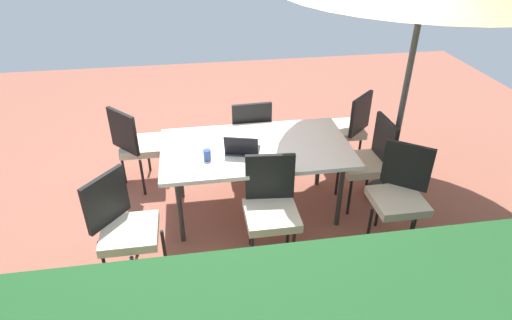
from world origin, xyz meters
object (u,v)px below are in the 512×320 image
object	(u,v)px
chair_west	(369,158)
cup	(207,155)
chair_southwest	(347,126)
chair_north	(271,205)
laptop	(242,149)
chair_northwest	(400,192)
chair_south	(250,133)
dining_table	(256,151)
chair_southeast	(137,143)
chair_northeast	(123,224)

from	to	relation	value
chair_west	cup	distance (m)	1.70
chair_southwest	chair_west	distance (m)	0.75
chair_north	laptop	size ratio (longest dim) A/B	2.62
chair_northwest	chair_southwest	xyz separation A→B (m)	(0.03, -1.37, 0.00)
chair_northwest	laptop	world-z (taller)	laptop
chair_west	chair_southwest	bearing A→B (deg)	175.86
laptop	chair_south	bearing A→B (deg)	-87.27
chair_west	dining_table	bearing A→B (deg)	-93.63
chair_south	chair_southeast	bearing A→B (deg)	-0.98
chair_north	chair_west	size ratio (longest dim) A/B	1.00
laptop	cup	size ratio (longest dim) A/B	3.42
chair_north	chair_west	bearing A→B (deg)	34.21
chair_southwest	laptop	distance (m)	1.62
chair_southeast	cup	size ratio (longest dim) A/B	8.95
dining_table	chair_southwest	world-z (taller)	chair_southwest
chair_north	chair_northwest	size ratio (longest dim) A/B	1.00
chair_northwest	cup	size ratio (longest dim) A/B	8.95
chair_northeast	cup	xyz separation A→B (m)	(-0.74, -0.55, 0.28)
chair_south	chair_northwest	size ratio (longest dim) A/B	1.00
chair_north	chair_northeast	size ratio (longest dim) A/B	1.00
chair_southeast	chair_northwest	bearing A→B (deg)	-160.10
chair_southeast	chair_southwest	world-z (taller)	same
chair_south	cup	distance (m)	1.09
chair_north	chair_northeast	distance (m)	1.26
dining_table	chair_north	size ratio (longest dim) A/B	1.90
chair_northeast	laptop	xyz separation A→B (m)	(-1.08, -0.62, 0.27)
chair_south	chair_northwest	distance (m)	1.83
chair_north	chair_southwest	distance (m)	1.82
dining_table	chair_south	world-z (taller)	chair_south
chair_west	chair_southeast	bearing A→B (deg)	-108.54
chair_north	cup	bearing A→B (deg)	142.86
laptop	chair_northwest	bearing A→B (deg)	174.15
chair_south	chair_northeast	world-z (taller)	same
chair_southeast	chair_south	xyz separation A→B (m)	(-1.27, -0.04, 0.00)
chair_north	cup	world-z (taller)	chair_north
dining_table	chair_southeast	distance (m)	1.42
chair_north	chair_south	size ratio (longest dim) A/B	1.00
chair_west	laptop	bearing A→B (deg)	-88.73
laptop	chair_northeast	bearing A→B (deg)	45.52
chair_west	chair_south	bearing A→B (deg)	-125.47
chair_north	chair_south	xyz separation A→B (m)	(-0.01, -1.39, 0.00)
chair_north	chair_northwest	world-z (taller)	same
chair_northeast	chair_southwest	size ratio (longest dim) A/B	1.00
chair_southeast	chair_northeast	world-z (taller)	same
chair_south	chair_northwest	xyz separation A→B (m)	(-1.20, 1.38, 0.00)
dining_table	chair_northeast	size ratio (longest dim) A/B	1.90
chair_north	chair_southwest	xyz separation A→B (m)	(-1.18, -1.38, 0.00)
dining_table	chair_southeast	size ratio (longest dim) A/B	1.90
dining_table	chair_northeast	xyz separation A→B (m)	(1.23, 0.73, -0.17)
chair_south	chair_northwest	bearing A→B (deg)	128.41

